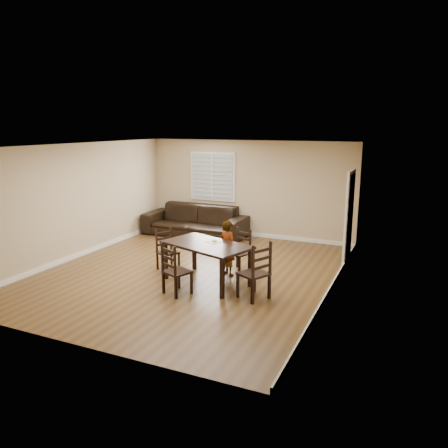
{
  "coord_description": "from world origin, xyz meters",
  "views": [
    {
      "loc": [
        4.35,
        -7.89,
        3.12
      ],
      "look_at": [
        0.55,
        0.57,
        1.0
      ],
      "focal_mm": 35.0,
      "sensor_mm": 36.0,
      "label": 1
    }
  ],
  "objects": [
    {
      "name": "ground",
      "position": [
        0.0,
        0.0,
        0.0
      ],
      "size": [
        7.0,
        7.0,
        0.0
      ],
      "primitive_type": "plane",
      "color": "brown",
      "rests_on": "ground"
    },
    {
      "name": "chair_far",
      "position": [
        0.33,
        -1.29,
        0.45
      ],
      "size": [
        0.58,
        0.56,
        1.0
      ],
      "rotation": [
        0.0,
        0.0,
        2.74
      ],
      "color": "black",
      "rests_on": "ground"
    },
    {
      "name": "chair_right",
      "position": [
        1.87,
        -0.86,
        0.49
      ],
      "size": [
        0.63,
        0.64,
        1.08
      ],
      "rotation": [
        0.0,
        0.0,
        -2.03
      ],
      "color": "black",
      "rests_on": "ground"
    },
    {
      "name": "napkin",
      "position": [
        0.68,
        -0.24,
        0.82
      ],
      "size": [
        0.37,
        0.37,
        0.0
      ],
      "primitive_type": "cube",
      "rotation": [
        0.0,
        0.0,
        -0.48
      ],
      "color": "beige",
      "rests_on": "dining_table"
    },
    {
      "name": "donut",
      "position": [
        0.7,
        -0.25,
        0.84
      ],
      "size": [
        0.11,
        0.11,
        0.04
      ],
      "color": "#C49246",
      "rests_on": "napkin"
    },
    {
      "name": "room",
      "position": [
        0.04,
        0.18,
        1.81
      ],
      "size": [
        6.04,
        7.04,
        2.72
      ],
      "color": "tan",
      "rests_on": "ground"
    },
    {
      "name": "dining_table",
      "position": [
        0.62,
        -0.42,
        0.73
      ],
      "size": [
        1.95,
        1.47,
        0.81
      ],
      "rotation": [
        0.0,
        0.0,
        -0.32
      ],
      "color": "black",
      "rests_on": "ground"
    },
    {
      "name": "child",
      "position": [
        0.82,
        0.17,
        0.59
      ],
      "size": [
        0.51,
        0.43,
        1.18
      ],
      "primitive_type": "imported",
      "rotation": [
        0.0,
        0.0,
        2.73
      ],
      "color": "gray",
      "rests_on": "ground"
    },
    {
      "name": "chair_left",
      "position": [
        -0.61,
        0.0,
        0.41
      ],
      "size": [
        0.53,
        0.54,
        0.91
      ],
      "rotation": [
        0.0,
        0.0,
        1.05
      ],
      "color": "black",
      "rests_on": "ground"
    },
    {
      "name": "sofa",
      "position": [
        -1.4,
        2.88,
        0.43
      ],
      "size": [
        2.97,
        1.17,
        0.86
      ],
      "primitive_type": "imported",
      "rotation": [
        0.0,
        0.0,
        -0.0
      ],
      "color": "black",
      "rests_on": "ground"
    },
    {
      "name": "chair_near",
      "position": [
        0.96,
        0.61,
        0.42
      ],
      "size": [
        0.52,
        0.51,
        0.93
      ],
      "rotation": [
        0.0,
        0.0,
        -0.33
      ],
      "color": "black",
      "rests_on": "ground"
    }
  ]
}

